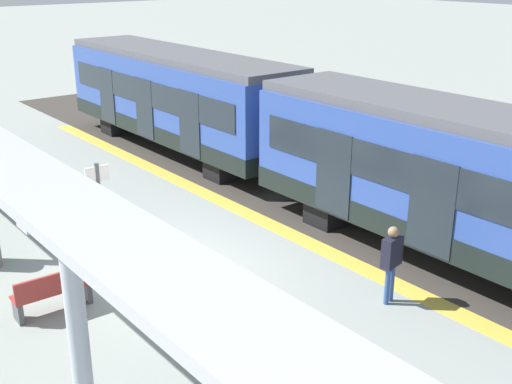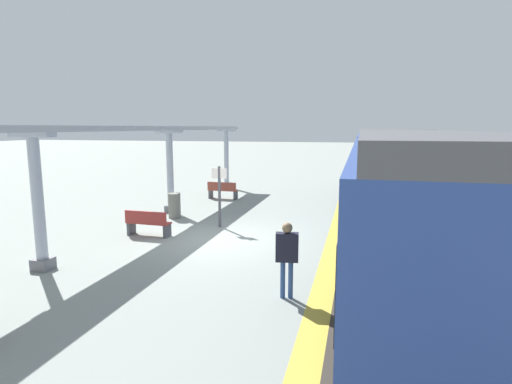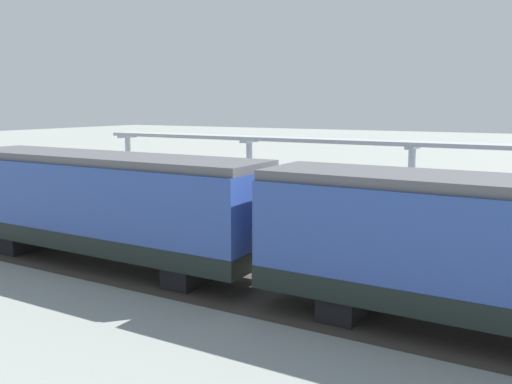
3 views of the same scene
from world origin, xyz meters
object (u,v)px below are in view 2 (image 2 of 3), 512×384
bench_mid_platform (223,190)px  platform_info_sign (219,191)px  canopy_pillar_nearest (226,158)px  canopy_pillar_second (170,171)px  train_near_carriage (385,165)px  train_far_carriage (421,219)px  passenger_waiting_near_edge (287,251)px  bench_near_end (148,223)px  trash_bin (174,206)px  canopy_pillar_third (38,202)px

bench_mid_platform → platform_info_sign: bearing=107.9°
canopy_pillar_nearest → canopy_pillar_second: bearing=90.0°
canopy_pillar_nearest → bench_mid_platform: bearing=105.3°
train_near_carriage → platform_info_sign: size_ratio=5.07×
canopy_pillar_second → platform_info_sign: (-2.85, 1.93, -0.42)m
train_far_carriage → passenger_waiting_near_edge: 2.69m
canopy_pillar_second → bench_near_end: bearing=104.5°
train_near_carriage → bench_near_end: (7.87, 8.06, -1.38)m
trash_bin → platform_info_sign: size_ratio=0.45×
canopy_pillar_third → bench_near_end: 3.92m
canopy_pillar_nearest → bench_mid_platform: canopy_pillar_nearest is taller
canopy_pillar_nearest → trash_bin: canopy_pillar_nearest is taller
passenger_waiting_near_edge → train_far_carriage: bearing=-178.1°
train_far_carriage → trash_bin: train_far_carriage is taller
platform_info_sign → canopy_pillar_nearest: bearing=-73.1°
canopy_pillar_second → platform_info_sign: canopy_pillar_second is taller
canopy_pillar_third → bench_near_end: bearing=-105.0°
trash_bin → passenger_waiting_near_edge: 8.66m
bench_near_end → bench_mid_platform: bearing=-90.7°
bench_near_end → trash_bin: size_ratio=1.53×
canopy_pillar_nearest → canopy_pillar_second: size_ratio=1.00×
trash_bin → passenger_waiting_near_edge: bearing=130.9°
canopy_pillar_second → trash_bin: canopy_pillar_second is taller
train_near_carriage → trash_bin: (8.22, 5.29, -1.33)m
canopy_pillar_nearest → canopy_pillar_second: 7.45m
canopy_pillar_third → platform_info_sign: size_ratio=1.57×
bench_mid_platform → passenger_waiting_near_edge: 12.31m
bench_near_end → train_far_carriage: bearing=154.9°
train_near_carriage → platform_info_sign: (5.98, 6.27, -0.50)m
canopy_pillar_third → platform_info_sign: (-2.85, -5.35, -0.42)m
train_far_carriage → canopy_pillar_nearest: 17.27m
canopy_pillar_second → bench_near_end: 4.05m
bench_near_end → platform_info_sign: size_ratio=0.69×
canopy_pillar_nearest → trash_bin: bearing=94.1°
platform_info_sign → passenger_waiting_near_edge: bearing=121.6°
train_near_carriage → canopy_pillar_second: 9.84m
canopy_pillar_third → train_near_carriage: bearing=-127.2°
train_far_carriage → bench_near_end: bearing=-25.1°
train_near_carriage → train_far_carriage: same height
canopy_pillar_nearest → bench_mid_platform: 4.15m
platform_info_sign → trash_bin: bearing=-23.7°
train_far_carriage → platform_info_sign: bearing=-42.4°
canopy_pillar_second → canopy_pillar_third: same height
canopy_pillar_nearest → platform_info_sign: canopy_pillar_nearest is taller
train_far_carriage → passenger_waiting_near_edge: train_far_carriage is taller
bench_near_end → bench_mid_platform: (-0.08, -7.37, 0.00)m
canopy_pillar_third → trash_bin: canopy_pillar_third is taller
train_near_carriage → trash_bin: bearing=32.8°
train_near_carriage → passenger_waiting_near_edge: size_ratio=6.85×
canopy_pillar_nearest → trash_bin: size_ratio=3.49×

